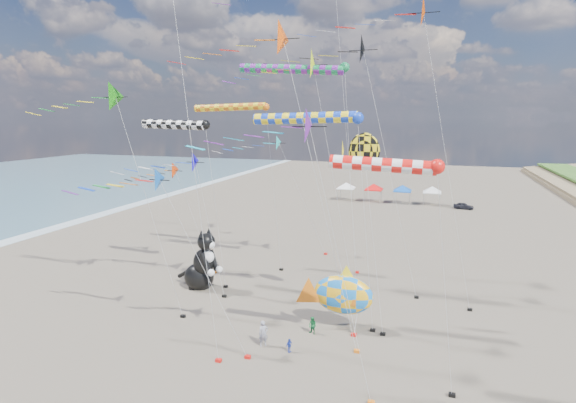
{
  "coord_description": "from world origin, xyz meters",
  "views": [
    {
      "loc": [
        8.97,
        -20.29,
        14.99
      ],
      "look_at": [
        -1.54,
        12.0,
        8.6
      ],
      "focal_mm": 28.0,
      "sensor_mm": 36.0,
      "label": 1
    }
  ],
  "objects_px": {
    "cat_inflatable": "(201,258)",
    "child_blue": "(289,345)",
    "fish_inflatable": "(342,294)",
    "parked_car": "(463,206)",
    "child_green": "(313,326)",
    "person_adult": "(263,334)"
  },
  "relations": [
    {
      "from": "cat_inflatable",
      "to": "person_adult",
      "type": "xyz_separation_m",
      "value": [
        8.87,
        -7.89,
        -1.89
      ]
    },
    {
      "from": "person_adult",
      "to": "parked_car",
      "type": "relative_size",
      "value": 0.55
    },
    {
      "from": "parked_car",
      "to": "child_green",
      "type": "bearing_deg",
      "value": 172.35
    },
    {
      "from": "fish_inflatable",
      "to": "child_blue",
      "type": "relative_size",
      "value": 6.23
    },
    {
      "from": "fish_inflatable",
      "to": "parked_car",
      "type": "relative_size",
      "value": 1.82
    },
    {
      "from": "cat_inflatable",
      "to": "fish_inflatable",
      "type": "relative_size",
      "value": 0.95
    },
    {
      "from": "fish_inflatable",
      "to": "child_green",
      "type": "bearing_deg",
      "value": -138.21
    },
    {
      "from": "cat_inflatable",
      "to": "parked_car",
      "type": "bearing_deg",
      "value": 76.42
    },
    {
      "from": "child_green",
      "to": "parked_car",
      "type": "distance_m",
      "value": 51.48
    },
    {
      "from": "cat_inflatable",
      "to": "child_blue",
      "type": "height_order",
      "value": "cat_inflatable"
    },
    {
      "from": "fish_inflatable",
      "to": "child_blue",
      "type": "distance_m",
      "value": 5.53
    },
    {
      "from": "person_adult",
      "to": "child_blue",
      "type": "relative_size",
      "value": 1.89
    },
    {
      "from": "child_green",
      "to": "parked_car",
      "type": "bearing_deg",
      "value": 99.27
    },
    {
      "from": "fish_inflatable",
      "to": "parked_car",
      "type": "height_order",
      "value": "fish_inflatable"
    },
    {
      "from": "cat_inflatable",
      "to": "person_adult",
      "type": "distance_m",
      "value": 12.02
    },
    {
      "from": "child_green",
      "to": "child_blue",
      "type": "xyz_separation_m",
      "value": [
        -0.8,
        -2.85,
        -0.16
      ]
    },
    {
      "from": "child_green",
      "to": "fish_inflatable",
      "type": "bearing_deg",
      "value": 65.13
    },
    {
      "from": "child_green",
      "to": "child_blue",
      "type": "height_order",
      "value": "child_green"
    },
    {
      "from": "person_adult",
      "to": "child_green",
      "type": "relative_size",
      "value": 1.4
    },
    {
      "from": "fish_inflatable",
      "to": "person_adult",
      "type": "xyz_separation_m",
      "value": [
        -4.45,
        -4.2,
        -1.68
      ]
    },
    {
      "from": "parked_car",
      "to": "fish_inflatable",
      "type": "bearing_deg",
      "value": 173.88
    },
    {
      "from": "person_adult",
      "to": "child_blue",
      "type": "height_order",
      "value": "person_adult"
    }
  ]
}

